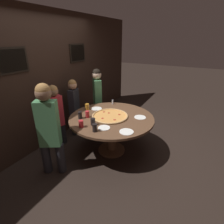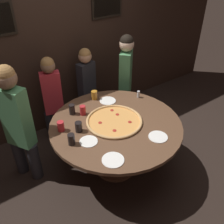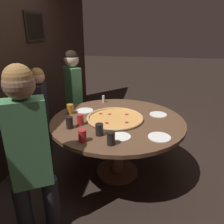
{
  "view_description": "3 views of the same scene",
  "coord_description": "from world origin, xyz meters",
  "px_view_note": "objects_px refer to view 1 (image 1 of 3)",
  "views": [
    {
      "loc": [
        -2.55,
        -1.4,
        2.09
      ],
      "look_at": [
        -0.04,
        -0.03,
        0.86
      ],
      "focal_mm": 28.0,
      "sensor_mm": 36.0,
      "label": 1
    },
    {
      "loc": [
        -1.38,
        -1.88,
        2.5
      ],
      "look_at": [
        -0.02,
        0.05,
        0.88
      ],
      "focal_mm": 40.0,
      "sensor_mm": 36.0,
      "label": 2
    },
    {
      "loc": [
        -2.32,
        -0.34,
        1.74
      ],
      "look_at": [
        -0.04,
        0.06,
        0.84
      ],
      "focal_mm": 35.0,
      "sensor_mm": 36.0,
      "label": 3
    }
  ],
  "objects_px": {
    "drink_cup_beside_pizza": "(95,128)",
    "diner_side_left": "(56,113)",
    "white_plate_near_front": "(126,132)",
    "diner_far_right": "(97,95)",
    "dining_table": "(112,123)",
    "drink_cup_centre_back": "(81,124)",
    "white_plate_right_side": "(104,128)",
    "white_plate_beside_cup": "(140,117)",
    "giant_pizza": "(110,116)",
    "diner_centre_back": "(74,104)",
    "condiment_shaker": "(113,102)",
    "white_plate_left_side": "(97,109)",
    "drink_cup_front_edge": "(80,115)",
    "drink_cup_far_left": "(87,107)",
    "drink_cup_far_right": "(93,122)",
    "drink_cup_near_left": "(87,114)",
    "diner_far_left": "(48,126)"
  },
  "relations": [
    {
      "from": "giant_pizza",
      "to": "drink_cup_beside_pizza",
      "type": "height_order",
      "value": "drink_cup_beside_pizza"
    },
    {
      "from": "diner_far_right",
      "to": "drink_cup_far_left",
      "type": "bearing_deg",
      "value": -27.59
    },
    {
      "from": "diner_far_left",
      "to": "diner_centre_back",
      "type": "xyz_separation_m",
      "value": [
        1.2,
        0.52,
        -0.14
      ]
    },
    {
      "from": "drink_cup_far_left",
      "to": "drink_cup_beside_pizza",
      "type": "bearing_deg",
      "value": -136.76
    },
    {
      "from": "drink_cup_front_edge",
      "to": "diner_far_right",
      "type": "height_order",
      "value": "diner_far_right"
    },
    {
      "from": "dining_table",
      "to": "drink_cup_beside_pizza",
      "type": "relative_size",
      "value": 12.14
    },
    {
      "from": "giant_pizza",
      "to": "diner_centre_back",
      "type": "relative_size",
      "value": 0.53
    },
    {
      "from": "drink_cup_beside_pizza",
      "to": "drink_cup_front_edge",
      "type": "relative_size",
      "value": 0.99
    },
    {
      "from": "white_plate_beside_cup",
      "to": "diner_side_left",
      "type": "height_order",
      "value": "diner_side_left"
    },
    {
      "from": "drink_cup_front_edge",
      "to": "diner_far_left",
      "type": "distance_m",
      "value": 0.64
    },
    {
      "from": "white_plate_beside_cup",
      "to": "white_plate_near_front",
      "type": "bearing_deg",
      "value": 179.88
    },
    {
      "from": "diner_centre_back",
      "to": "drink_cup_far_left",
      "type": "bearing_deg",
      "value": 58.94
    },
    {
      "from": "white_plate_beside_cup",
      "to": "white_plate_near_front",
      "type": "relative_size",
      "value": 0.95
    },
    {
      "from": "drink_cup_near_left",
      "to": "diner_side_left",
      "type": "bearing_deg",
      "value": 98.74
    },
    {
      "from": "diner_far_left",
      "to": "diner_side_left",
      "type": "relative_size",
      "value": 1.18
    },
    {
      "from": "white_plate_beside_cup",
      "to": "white_plate_right_side",
      "type": "xyz_separation_m",
      "value": [
        -0.66,
        0.37,
        0.0
      ]
    },
    {
      "from": "drink_cup_far_right",
      "to": "drink_cup_beside_pizza",
      "type": "relative_size",
      "value": 0.94
    },
    {
      "from": "drink_cup_far_left",
      "to": "white_plate_near_front",
      "type": "bearing_deg",
      "value": -113.11
    },
    {
      "from": "white_plate_left_side",
      "to": "diner_far_left",
      "type": "height_order",
      "value": "diner_far_left"
    },
    {
      "from": "condiment_shaker",
      "to": "dining_table",
      "type": "bearing_deg",
      "value": -153.53
    },
    {
      "from": "drink_cup_near_left",
      "to": "drink_cup_centre_back",
      "type": "height_order",
      "value": "drink_cup_near_left"
    },
    {
      "from": "dining_table",
      "to": "drink_cup_far_right",
      "type": "bearing_deg",
      "value": 164.48
    },
    {
      "from": "white_plate_right_side",
      "to": "diner_side_left",
      "type": "distance_m",
      "value": 1.16
    },
    {
      "from": "drink_cup_beside_pizza",
      "to": "drink_cup_centre_back",
      "type": "bearing_deg",
      "value": 87.87
    },
    {
      "from": "drink_cup_front_edge",
      "to": "white_plate_right_side",
      "type": "height_order",
      "value": "drink_cup_front_edge"
    },
    {
      "from": "white_plate_right_side",
      "to": "diner_side_left",
      "type": "xyz_separation_m",
      "value": [
        0.1,
        1.16,
        -0.02
      ]
    },
    {
      "from": "drink_cup_centre_back",
      "to": "condiment_shaker",
      "type": "xyz_separation_m",
      "value": [
        1.17,
        0.05,
        -0.01
      ]
    },
    {
      "from": "drink_cup_far_left",
      "to": "drink_cup_near_left",
      "type": "distance_m",
      "value": 0.38
    },
    {
      "from": "white_plate_left_side",
      "to": "white_plate_near_front",
      "type": "relative_size",
      "value": 0.97
    },
    {
      "from": "diner_far_right",
      "to": "diner_centre_back",
      "type": "distance_m",
      "value": 0.6
    },
    {
      "from": "white_plate_near_front",
      "to": "diner_far_right",
      "type": "bearing_deg",
      "value": 48.1
    },
    {
      "from": "white_plate_left_side",
      "to": "diner_far_right",
      "type": "bearing_deg",
      "value": 31.42
    },
    {
      "from": "drink_cup_far_right",
      "to": "diner_side_left",
      "type": "height_order",
      "value": "diner_side_left"
    },
    {
      "from": "white_plate_beside_cup",
      "to": "white_plate_right_side",
      "type": "height_order",
      "value": "same"
    },
    {
      "from": "dining_table",
      "to": "white_plate_near_front",
      "type": "relative_size",
      "value": 6.98
    },
    {
      "from": "giant_pizza",
      "to": "diner_far_right",
      "type": "distance_m",
      "value": 1.09
    },
    {
      "from": "white_plate_left_side",
      "to": "white_plate_right_side",
      "type": "height_order",
      "value": "same"
    },
    {
      "from": "drink_cup_centre_back",
      "to": "white_plate_right_side",
      "type": "bearing_deg",
      "value": -66.02
    },
    {
      "from": "drink_cup_centre_back",
      "to": "diner_centre_back",
      "type": "distance_m",
      "value": 1.18
    },
    {
      "from": "drink_cup_front_edge",
      "to": "condiment_shaker",
      "type": "relative_size",
      "value": 1.34
    },
    {
      "from": "drink_cup_beside_pizza",
      "to": "diner_far_left",
      "type": "xyz_separation_m",
      "value": [
        -0.37,
        0.59,
        0.05
      ]
    },
    {
      "from": "drink_cup_beside_pizza",
      "to": "diner_side_left",
      "type": "relative_size",
      "value": 0.1
    },
    {
      "from": "dining_table",
      "to": "white_plate_left_side",
      "type": "height_order",
      "value": "white_plate_left_side"
    },
    {
      "from": "dining_table",
      "to": "drink_cup_centre_back",
      "type": "distance_m",
      "value": 0.66
    },
    {
      "from": "giant_pizza",
      "to": "drink_cup_centre_back",
      "type": "distance_m",
      "value": 0.62
    },
    {
      "from": "white_plate_right_side",
      "to": "white_plate_beside_cup",
      "type": "bearing_deg",
      "value": -29.62
    },
    {
      "from": "giant_pizza",
      "to": "dining_table",
      "type": "bearing_deg",
      "value": -98.83
    },
    {
      "from": "giant_pizza",
      "to": "diner_far_left",
      "type": "height_order",
      "value": "diner_far_left"
    },
    {
      "from": "drink_cup_near_left",
      "to": "diner_far_right",
      "type": "relative_size",
      "value": 0.08
    },
    {
      "from": "giant_pizza",
      "to": "diner_side_left",
      "type": "relative_size",
      "value": 0.52
    }
  ]
}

